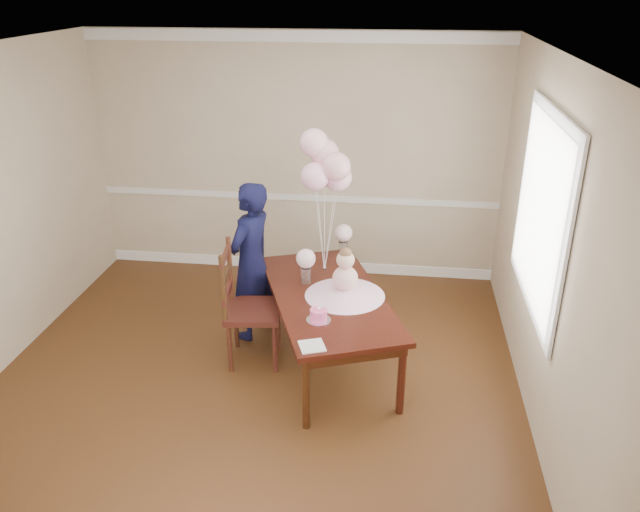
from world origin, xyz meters
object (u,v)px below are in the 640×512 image
Objects in this scene: dining_table_top at (328,297)px; woman at (251,262)px; birthday_cake at (319,315)px; dining_chair_seat at (254,311)px.

dining_table_top is 0.87m from woman.
birthday_cake reaches higher than dining_chair_seat.
dining_table_top is 13.33× the size of birthday_cake.
dining_chair_seat is 0.53m from woman.
dining_table_top is 0.45m from birthday_cake.
woman is (-0.77, 0.40, 0.11)m from dining_table_top.
birthday_cake is 1.13m from woman.
woman reaches higher than birthday_cake.
woman is (-0.74, 0.85, 0.03)m from birthday_cake.
woman is (-0.11, 0.44, 0.27)m from dining_chair_seat.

